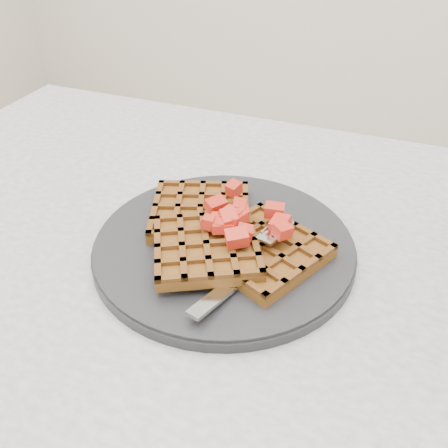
# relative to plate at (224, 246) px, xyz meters

# --- Properties ---
(table) EXTENTS (1.20, 0.80, 0.75)m
(table) POSITION_rel_plate_xyz_m (0.05, -0.02, -0.12)
(table) COLOR silver
(table) RESTS_ON ground
(plate) EXTENTS (0.31, 0.31, 0.02)m
(plate) POSITION_rel_plate_xyz_m (0.00, 0.00, 0.00)
(plate) COLOR black
(plate) RESTS_ON table
(waffles) EXTENTS (0.25, 0.23, 0.03)m
(waffles) POSITION_rel_plate_xyz_m (0.00, -0.00, 0.02)
(waffles) COLOR brown
(waffles) RESTS_ON plate
(strawberry_pile) EXTENTS (0.15, 0.15, 0.02)m
(strawberry_pile) POSITION_rel_plate_xyz_m (-0.00, 0.00, 0.05)
(strawberry_pile) COLOR #AA0B00
(strawberry_pile) RESTS_ON waffles
(fork) EXTENTS (0.07, 0.18, 0.02)m
(fork) POSITION_rel_plate_xyz_m (0.05, -0.04, 0.02)
(fork) COLOR silver
(fork) RESTS_ON plate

